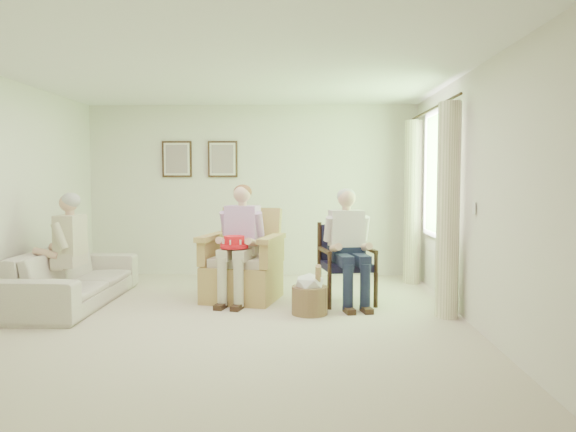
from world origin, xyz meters
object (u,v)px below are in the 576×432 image
(wood_armchair, at_px, (346,260))
(person_sofa, at_px, (65,243))
(wicker_armchair, at_px, (243,271))
(person_dark, at_px, (347,239))
(person_wicker, at_px, (241,234))
(sofa, at_px, (74,276))
(hatbox, at_px, (310,294))
(red_hat, at_px, (234,243))

(wood_armchair, distance_m, person_sofa, 3.28)
(wicker_armchair, distance_m, person_dark, 1.36)
(wood_armchair, bearing_deg, person_sofa, 175.46)
(wicker_armchair, relative_size, person_wicker, 0.81)
(sofa, distance_m, person_sofa, 0.47)
(sofa, distance_m, person_dark, 3.28)
(person_sofa, bearing_deg, wood_armchair, 98.39)
(hatbox, bearing_deg, person_sofa, 175.40)
(wicker_armchair, relative_size, red_hat, 3.42)
(person_wicker, xyz_separation_m, person_sofa, (-1.98, -0.36, -0.07))
(sofa, distance_m, red_hat, 1.97)
(person_dark, xyz_separation_m, red_hat, (-1.32, -0.08, -0.04))
(person_dark, bearing_deg, wood_armchair, 78.49)
(person_wicker, bearing_deg, hatbox, -22.78)
(person_sofa, relative_size, hatbox, 2.23)
(wood_armchair, height_order, person_dark, person_dark)
(person_sofa, bearing_deg, sofa, -178.58)
(wicker_armchair, bearing_deg, red_hat, -86.76)
(wood_armchair, height_order, red_hat, wood_armchair)
(person_wicker, bearing_deg, wicker_armchair, 102.66)
(person_dark, xyz_separation_m, person_sofa, (-3.25, -0.24, -0.04))
(red_hat, bearing_deg, person_sofa, -175.16)
(person_sofa, bearing_deg, red_hat, 96.26)
(person_sofa, bearing_deg, person_wicker, 101.69)
(wood_armchair, xyz_separation_m, hatbox, (-0.45, -0.62, -0.28))
(wicker_armchair, height_order, sofa, wicker_armchair)
(red_hat, bearing_deg, hatbox, -23.86)
(wicker_armchair, relative_size, hatbox, 1.92)
(wicker_armchair, relative_size, wood_armchair, 1.20)
(person_dark, height_order, red_hat, person_dark)
(person_dark, distance_m, red_hat, 1.33)
(person_dark, relative_size, red_hat, 4.10)
(red_hat, distance_m, hatbox, 1.09)
(person_dark, bearing_deg, hatbox, -145.09)
(hatbox, bearing_deg, person_dark, 46.42)
(wicker_armchair, bearing_deg, person_wicker, -77.34)
(wood_armchair, bearing_deg, hatbox, -137.09)
(person_wicker, distance_m, hatbox, 1.17)
(wicker_armchair, relative_size, person_sofa, 0.86)
(person_wicker, height_order, hatbox, person_wicker)
(person_dark, height_order, person_sofa, person_dark)
(wood_armchair, distance_m, hatbox, 0.82)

